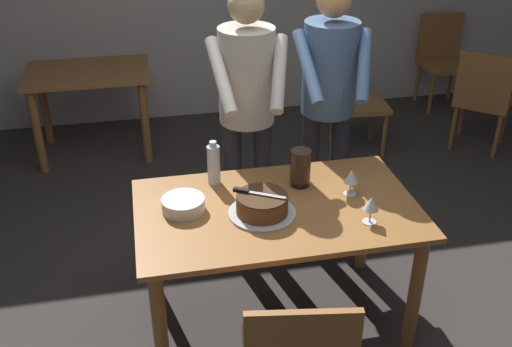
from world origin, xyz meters
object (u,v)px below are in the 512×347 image
object	(u,v)px
wine_glass_far	(371,204)
background_chair_0	(442,57)
wine_glass_near	(351,177)
person_standing_beside	(329,93)
main_dining_table	(277,226)
cake_knife	(248,192)
plate_stack	(183,204)
hurricane_lamp	(300,168)
person_cutting_cake	(247,101)
water_bottle	(214,164)
background_table	(90,89)
background_chair_2	(483,97)
cake_on_platter	(262,205)
background_chair_1	(351,98)

from	to	relation	value
wine_glass_far	background_chair_0	size ratio (longest dim) A/B	0.16
wine_glass_near	wine_glass_far	world-z (taller)	same
wine_glass_far	person_standing_beside	size ratio (longest dim) A/B	0.08
main_dining_table	wine_glass_far	distance (m)	0.52
cake_knife	plate_stack	bearing A→B (deg)	166.56
hurricane_lamp	person_cutting_cake	bearing A→B (deg)	114.28
person_cutting_cake	water_bottle	bearing A→B (deg)	-126.98
wine_glass_near	cake_knife	bearing A→B (deg)	-174.06
person_standing_beside	wine_glass_far	bearing A→B (deg)	-93.71
cake_knife	plate_stack	world-z (taller)	cake_knife
cake_knife	wine_glass_far	world-z (taller)	wine_glass_far
background_table	main_dining_table	bearing A→B (deg)	-66.18
background_table	background_chair_0	xyz separation A→B (m)	(3.40, 0.42, -0.09)
plate_stack	wine_glass_near	size ratio (longest dim) A/B	1.53
water_bottle	background_chair_2	world-z (taller)	water_bottle
wine_glass_near	wine_glass_far	xyz separation A→B (m)	(0.00, -0.27, 0.00)
cake_knife	person_cutting_cake	bearing A→B (deg)	79.51
cake_knife	wine_glass_far	bearing A→B (deg)	-20.89
wine_glass_near	background_table	world-z (taller)	wine_glass_near
background_chair_2	person_standing_beside	bearing A→B (deg)	-148.77
main_dining_table	background_chair_2	size ratio (longest dim) A/B	1.60
cake_on_platter	background_chair_2	size ratio (longest dim) A/B	0.38
wine_glass_far	person_cutting_cake	world-z (taller)	person_cutting_cake
background_table	wine_glass_far	bearing A→B (deg)	-60.63
hurricane_lamp	background_chair_1	size ratio (longest dim) A/B	0.23
water_bottle	background_table	distance (m)	2.19
plate_stack	background_chair_2	size ratio (longest dim) A/B	0.24
wine_glass_near	hurricane_lamp	distance (m)	0.28
background_chair_0	hurricane_lamp	bearing A→B (deg)	-130.42
plate_stack	background_chair_1	distance (m)	2.46
plate_stack	background_chair_1	world-z (taller)	background_chair_1
background_chair_2	person_cutting_cake	bearing A→B (deg)	-154.15
cake_on_platter	wine_glass_far	bearing A→B (deg)	-19.65
background_table	person_standing_beside	bearing A→B (deg)	-48.07
wine_glass_far	hurricane_lamp	world-z (taller)	hurricane_lamp
hurricane_lamp	person_cutting_cake	world-z (taller)	person_cutting_cake
cake_knife	person_standing_beside	bearing A→B (deg)	47.71
cake_on_platter	water_bottle	xyz separation A→B (m)	(-0.19, 0.36, 0.06)
person_cutting_cake	background_chair_1	size ratio (longest dim) A/B	1.91
wine_glass_near	main_dining_table	bearing A→B (deg)	-173.32
plate_stack	wine_glass_near	distance (m)	0.88
cake_knife	background_table	size ratio (longest dim) A/B	0.24
wine_glass_far	person_standing_beside	xyz separation A→B (m)	(0.06, 0.90, 0.22)
wine_glass_far	water_bottle	world-z (taller)	water_bottle
cake_knife	plate_stack	xyz separation A→B (m)	(-0.32, 0.08, -0.08)
wine_glass_far	hurricane_lamp	xyz separation A→B (m)	(-0.24, 0.42, 0.00)
wine_glass_near	background_table	size ratio (longest dim) A/B	0.14
water_bottle	background_chair_0	distance (m)	3.63
plate_stack	hurricane_lamp	bearing A→B (deg)	11.11
cake_on_platter	hurricane_lamp	world-z (taller)	hurricane_lamp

